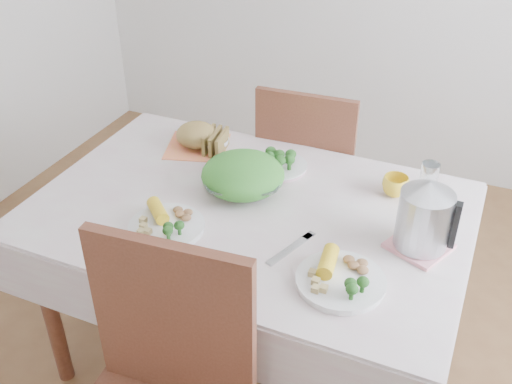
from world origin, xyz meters
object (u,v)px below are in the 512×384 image
at_px(dining_table, 249,289).
at_px(salad_bowl, 243,182).
at_px(dinner_plate_right, 341,281).
at_px(electric_kettle, 424,217).
at_px(yellow_mug, 395,186).
at_px(chair_far, 313,180).
at_px(dinner_plate_left, 167,227).

bearing_deg(dining_table, salad_bowl, 124.03).
relative_size(dining_table, dinner_plate_right, 5.22).
bearing_deg(salad_bowl, electric_kettle, -7.20).
bearing_deg(salad_bowl, yellow_mug, 20.22).
relative_size(dining_table, salad_bowl, 4.93).
xyz_separation_m(salad_bowl, dinner_plate_right, (0.48, -0.35, -0.02)).
bearing_deg(chair_far, dining_table, 85.66).
height_order(dining_table, salad_bowl, salad_bowl).
relative_size(salad_bowl, dinner_plate_left, 1.12).
xyz_separation_m(dinner_plate_right, electric_kettle, (0.18, 0.27, 0.11)).
height_order(chair_far, dinner_plate_left, chair_far).
distance_m(chair_far, salad_bowl, 0.71).
relative_size(dining_table, dinner_plate_left, 5.51).
bearing_deg(dinner_plate_right, yellow_mug, 85.83).
relative_size(chair_far, yellow_mug, 10.31).
xyz_separation_m(dining_table, dinner_plate_left, (-0.20, -0.23, 0.40)).
xyz_separation_m(dinner_plate_left, yellow_mug, (0.65, 0.51, 0.03)).
distance_m(dining_table, yellow_mug, 0.68).
height_order(dining_table, yellow_mug, yellow_mug).
bearing_deg(yellow_mug, dinner_plate_left, -141.66).
bearing_deg(dining_table, electric_kettle, 1.27).
relative_size(salad_bowl, dinner_plate_right, 1.06).
xyz_separation_m(dining_table, salad_bowl, (-0.06, 0.10, 0.42)).
height_order(salad_bowl, electric_kettle, electric_kettle).
height_order(dinner_plate_right, electric_kettle, electric_kettle).
bearing_deg(dinner_plate_right, chair_far, 112.45).
bearing_deg(electric_kettle, chair_far, 135.38).
distance_m(dining_table, dinner_plate_right, 0.63).
xyz_separation_m(chair_far, electric_kettle, (0.58, -0.70, 0.42)).
distance_m(dining_table, dinner_plate_left, 0.50).
bearing_deg(chair_far, dinner_plate_left, 74.12).
bearing_deg(salad_bowl, dinner_plate_right, -36.30).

